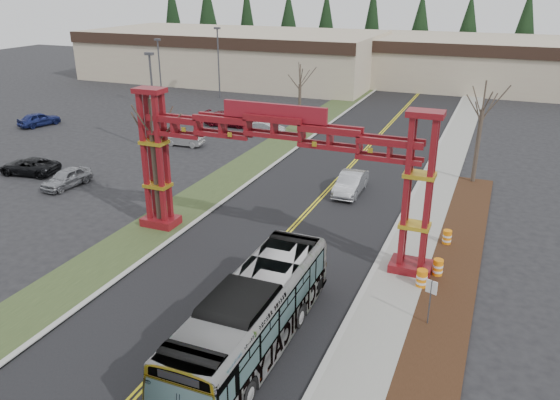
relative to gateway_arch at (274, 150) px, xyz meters
The scene contains 30 objects.
road 9.20m from the gateway_arch, 90.00° to the left, with size 12.00×110.00×0.02m, color black.
lane_line_left 9.19m from the gateway_arch, 90.98° to the left, with size 0.12×100.00×0.01m, color yellow.
lane_line_right 9.19m from the gateway_arch, 89.02° to the left, with size 0.12×100.00×0.01m, color yellow.
curb_right 11.03m from the gateway_arch, 48.70° to the left, with size 0.30×110.00×0.15m, color #AFAFA9.
sidewalk_right 11.90m from the gateway_arch, 42.65° to the left, with size 2.60×110.00×0.14m, color gray.
landscape_strip 14.25m from the gateway_arch, 38.11° to the right, with size 2.60×50.00×0.12m, color #301D10.
grass_median 12.18m from the gateway_arch, 138.81° to the left, with size 4.00×110.00×0.08m, color #304221.
curb_left 11.03m from the gateway_arch, 131.30° to the left, with size 0.30×110.00×0.15m, color #AFAFA9.
gateway_arch is the anchor object (origin of this frame).
retail_building_west 61.78m from the gateway_arch, 119.07° to the left, with size 46.00×22.30×7.50m.
retail_building_east 62.80m from the gateway_arch, 80.83° to the left, with size 38.00×20.30×7.00m.
conifer_treeline 74.00m from the gateway_arch, 89.81° to the left, with size 116.10×5.60×13.00m.
transit_bus 10.70m from the gateway_arch, 72.46° to the right, with size 2.77×11.84×3.30m, color #B6B8BE.
silver_sedan 11.73m from the gateway_arch, 80.55° to the left, with size 1.66×4.77×1.57m, color #A5A8AD.
parked_car_near_a 19.82m from the gateway_arch, 169.85° to the left, with size 1.69×4.20×1.43m, color gray.
parked_car_near_b 24.04m from the gateway_arch, 134.87° to the left, with size 1.36×3.91×1.29m, color #B8B8B8.
parked_car_near_c 24.79m from the gateway_arch, 169.24° to the left, with size 2.27×4.93×1.37m, color black.
parked_car_mid_a 30.46m from the gateway_arch, 122.97° to the left, with size 2.15×5.28×1.53m, color maroon.
parked_car_mid_b 39.67m from the gateway_arch, 154.01° to the left, with size 1.80×4.47×1.52m, color navy.
parked_car_far_a 26.64m from the gateway_arch, 114.93° to the left, with size 1.37×3.92×1.29m, color #B2B8BB.
bare_tree_median_mid 8.00m from the gateway_arch, behind, with size 3.45×3.45×8.37m.
bare_tree_median_far 26.66m from the gateway_arch, 107.47° to the left, with size 3.02×3.02×7.06m.
bare_tree_right_far 19.17m from the gateway_arch, 58.56° to the left, with size 3.31×3.31×7.98m.
light_pole_near 22.79m from the gateway_arch, 141.82° to the left, with size 0.78×0.39×8.98m.
light_pole_mid 41.15m from the gateway_arch, 132.98° to the left, with size 0.73×0.36×8.41m.
light_pole_far 45.55m from the gateway_arch, 122.46° to the left, with size 0.80×0.40×9.25m.
street_sign 11.52m from the gateway_arch, 26.01° to the right, with size 0.52×0.21×2.35m.
barrel_south 10.47m from the gateway_arch, ahead, with size 0.57×0.57×1.05m.
barrel_mid 10.89m from the gateway_arch, ahead, with size 0.55×0.55×1.01m.
barrel_north 11.67m from the gateway_arch, 23.78° to the left, with size 0.52×0.52×0.97m.
Camera 1 is at (11.45, -8.81, 14.67)m, focal length 35.00 mm.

